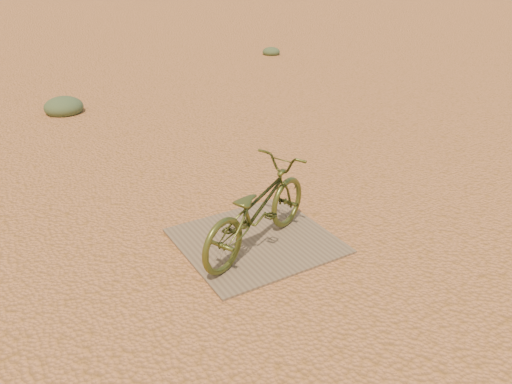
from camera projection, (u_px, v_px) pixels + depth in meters
ground at (216, 224)px, 4.86m from camera, size 120.00×120.00×0.00m
plywood_board at (256, 241)px, 4.56m from camera, size 1.33×1.24×0.02m
bicycle at (257, 208)px, 4.29m from camera, size 1.53×1.05×0.76m
kale_a at (65, 113)px, 8.23m from camera, size 0.62×0.62×0.34m
kale_b at (271, 55)px, 12.88m from camera, size 0.45×0.45×0.25m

